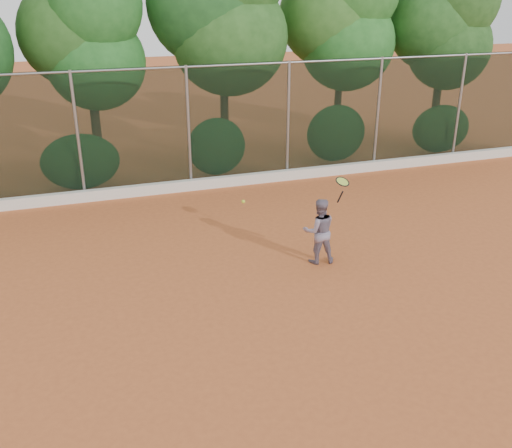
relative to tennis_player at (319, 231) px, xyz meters
name	(u,v)px	position (x,y,z in m)	size (l,w,h in m)	color
ground	(273,306)	(-1.54, -1.42, -0.72)	(80.00, 80.00, 0.00)	#C15E2D
concrete_curb	(193,185)	(-1.54, 5.40, -0.57)	(24.00, 0.20, 0.30)	silver
tennis_player	(319,231)	(0.00, 0.00, 0.00)	(0.70, 0.54, 1.44)	slate
chainlink_fence	(189,125)	(-1.54, 5.58, 1.14)	(24.09, 0.09, 3.50)	black
foliage_backdrop	(152,25)	(-2.09, 7.56, 3.68)	(23.70, 3.63, 7.55)	#45291A
tennis_racket	(342,183)	(0.38, -0.18, 1.07)	(0.37, 0.36, 0.57)	black
tennis_ball_in_flight	(243,202)	(-1.69, -0.07, 0.89)	(0.07, 0.07, 0.07)	#BCD22F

